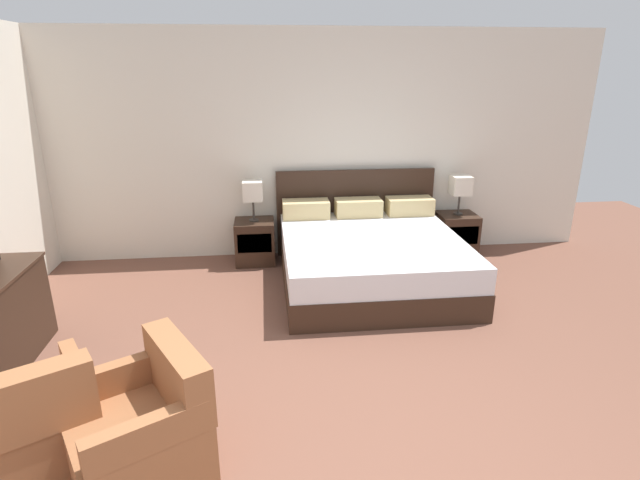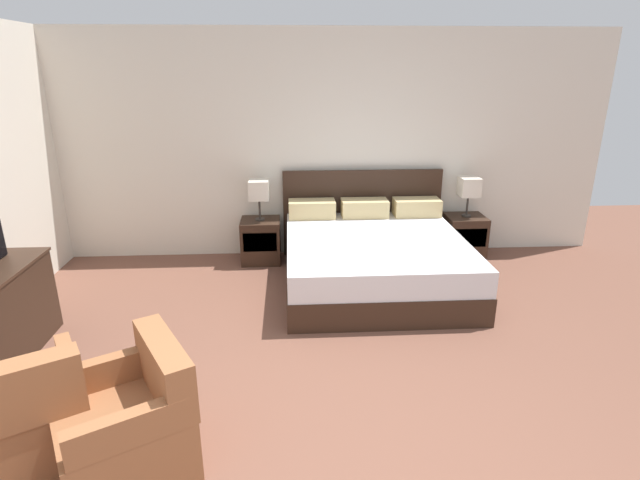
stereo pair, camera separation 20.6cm
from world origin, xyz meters
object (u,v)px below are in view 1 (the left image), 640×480
(nightstand_left, at_px, (255,242))
(armchair_by_window, at_px, (29,428))
(nightstand_right, at_px, (456,234))
(table_lamp_right, at_px, (461,186))
(table_lamp_left, at_px, (253,191))
(bed, at_px, (370,256))
(armchair_companion, at_px, (143,431))

(nightstand_left, xyz_separation_m, armchair_by_window, (-1.23, -3.12, 0.03))
(nightstand_right, relative_size, table_lamp_right, 1.09)
(table_lamp_left, relative_size, table_lamp_right, 1.00)
(table_lamp_right, height_order, armchair_by_window, table_lamp_right)
(nightstand_right, bearing_deg, armchair_by_window, -139.79)
(bed, relative_size, armchair_companion, 2.14)
(bed, distance_m, armchair_by_window, 3.45)
(armchair_companion, bearing_deg, nightstand_right, 46.63)
(bed, height_order, armchair_companion, bed)
(table_lamp_left, bearing_deg, armchair_by_window, -111.51)
(nightstand_right, bearing_deg, armchair_companion, -133.37)
(armchair_by_window, bearing_deg, table_lamp_right, 40.23)
(bed, distance_m, table_lamp_left, 1.53)
(bed, bearing_deg, armchair_by_window, -135.60)
(bed, relative_size, table_lamp_right, 4.24)
(bed, relative_size, table_lamp_left, 4.24)
(nightstand_left, xyz_separation_m, armchair_companion, (-0.58, -3.23, 0.03))
(table_lamp_right, bearing_deg, nightstand_right, -90.00)
(armchair_by_window, bearing_deg, nightstand_right, 40.21)
(bed, distance_m, nightstand_left, 1.42)
(nightstand_left, height_order, armchair_companion, armchair_companion)
(bed, xyz_separation_m, armchair_companion, (-1.82, -2.51, -0.01))
(bed, bearing_deg, nightstand_right, 30.03)
(bed, bearing_deg, table_lamp_left, 149.92)
(bed, bearing_deg, table_lamp_right, 30.08)
(bed, xyz_separation_m, nightstand_left, (-1.23, 0.71, -0.04))
(nightstand_left, relative_size, armchair_companion, 0.55)
(nightstand_left, relative_size, table_lamp_left, 1.09)
(bed, xyz_separation_m, table_lamp_right, (1.23, 0.71, 0.57))
(table_lamp_right, relative_size, armchair_by_window, 0.51)
(table_lamp_left, bearing_deg, nightstand_left, -90.00)
(table_lamp_left, xyz_separation_m, table_lamp_right, (2.46, 0.00, 0.00))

